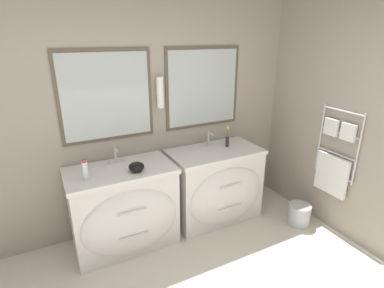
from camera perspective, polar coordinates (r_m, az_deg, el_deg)
wall_back at (r=3.31m, az=-11.36°, el=5.18°), size 5.56×0.16×2.60m
wall_right at (r=3.56m, az=27.64°, el=3.99°), size 0.13×4.05×2.60m
vanity_left at (r=3.25m, az=-12.75°, el=-11.87°), size 1.07×0.67×0.88m
vanity_right at (r=3.63m, az=4.57°, el=-7.80°), size 1.07×0.67×0.88m
faucet_left at (r=3.18m, az=-14.34°, el=-2.20°), size 0.17×0.11×0.18m
faucet_right at (r=3.57m, az=3.24°, el=0.87°), size 0.17×0.11×0.18m
toiletry_bottle at (r=2.91m, az=-19.68°, el=-4.81°), size 0.05×0.05×0.20m
amenity_bowl at (r=2.98m, az=-10.54°, el=-4.30°), size 0.16×0.16×0.09m
flower_vase at (r=3.58m, az=6.76°, el=0.98°), size 0.04×0.04×0.25m
waste_bin at (r=3.88m, az=19.73°, el=-12.44°), size 0.26×0.26×0.25m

